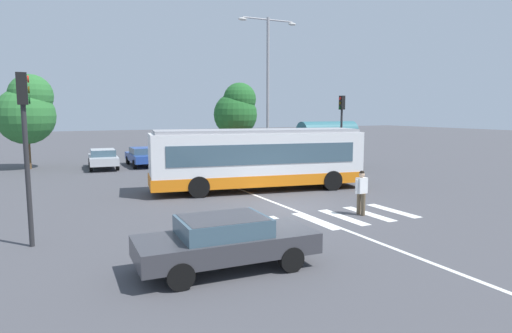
{
  "coord_description": "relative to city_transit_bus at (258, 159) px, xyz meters",
  "views": [
    {
      "loc": [
        -9.06,
        -15.24,
        3.95
      ],
      "look_at": [
        0.29,
        3.58,
        1.3
      ],
      "focal_mm": 30.78,
      "sensor_mm": 36.0,
      "label": 1
    }
  ],
  "objects": [
    {
      "name": "lane_center_line",
      "position": [
        -0.74,
        -2.3,
        -1.58
      ],
      "size": [
        0.16,
        24.0,
        0.01
      ],
      "primitive_type": "cube",
      "color": "silver",
      "rests_on": "ground_plane"
    },
    {
      "name": "background_tree_right",
      "position": [
        5.46,
        14.89,
        2.46
      ],
      "size": [
        3.71,
        3.71,
        6.37
      ],
      "color": "brown",
      "rests_on": "ground_plane"
    },
    {
      "name": "traffic_light_far_corner",
      "position": [
        8.06,
        3.8,
        1.73
      ],
      "size": [
        0.33,
        0.32,
        4.96
      ],
      "color": "#28282B",
      "rests_on": "ground_plane"
    },
    {
      "name": "foreground_sedan",
      "position": [
        -5.74,
        -9.67,
        -0.82
      ],
      "size": [
        4.57,
        2.02,
        1.35
      ],
      "color": "black",
      "rests_on": "ground_plane"
    },
    {
      "name": "traffic_light_near_corner",
      "position": [
        -10.13,
        -5.4,
        1.77
      ],
      "size": [
        0.33,
        0.32,
        5.04
      ],
      "color": "#28282B",
      "rests_on": "ground_plane"
    },
    {
      "name": "parked_car_charcoal",
      "position": [
        -0.5,
        12.49,
        -0.82
      ],
      "size": [
        2.23,
        4.65,
        1.35
      ],
      "color": "black",
      "rests_on": "ground_plane"
    },
    {
      "name": "parked_car_red",
      "position": [
        4.87,
        12.53,
        -0.82
      ],
      "size": [
        2.05,
        4.59,
        1.35
      ],
      "color": "black",
      "rests_on": "ground_plane"
    },
    {
      "name": "parked_car_champagne",
      "position": [
        2.2,
        12.16,
        -0.82
      ],
      "size": [
        2.05,
        4.59,
        1.35
      ],
      "color": "black",
      "rests_on": "ground_plane"
    },
    {
      "name": "pedestrian_crossing_street",
      "position": [
        1.13,
        -6.59,
        -0.62
      ],
      "size": [
        0.58,
        0.39,
        1.72
      ],
      "color": "brown",
      "rests_on": "ground_plane"
    },
    {
      "name": "city_transit_bus",
      "position": [
        0.0,
        0.0,
        0.0
      ],
      "size": [
        11.03,
        4.37,
        3.06
      ],
      "color": "black",
      "rests_on": "ground_plane"
    },
    {
      "name": "parked_car_silver",
      "position": [
        -5.87,
        12.22,
        -0.82
      ],
      "size": [
        2.17,
        4.63,
        1.35
      ],
      "color": "black",
      "rests_on": "ground_plane"
    },
    {
      "name": "parked_car_blue",
      "position": [
        -3.09,
        12.43,
        -0.82
      ],
      "size": [
        1.93,
        4.53,
        1.35
      ],
      "color": "black",
      "rests_on": "ground_plane"
    },
    {
      "name": "crosswalk_painted_stripes",
      "position": [
        -0.94,
        -6.59,
        -1.58
      ],
      "size": [
        7.85,
        2.69,
        0.01
      ],
      "color": "silver",
      "rests_on": "ground_plane"
    },
    {
      "name": "ground_plane",
      "position": [
        -0.73,
        -4.3,
        -1.59
      ],
      "size": [
        160.0,
        160.0,
        0.0
      ],
      "primitive_type": "plane",
      "color": "#47474C"
    },
    {
      "name": "background_tree_left",
      "position": [
        -10.39,
        14.31,
        2.45
      ],
      "size": [
        3.87,
        3.87,
        6.46
      ],
      "color": "brown",
      "rests_on": "ground_plane"
    },
    {
      "name": "bus_stop_shelter",
      "position": [
        8.48,
        5.95,
        0.83
      ],
      "size": [
        4.38,
        1.54,
        3.25
      ],
      "color": "#28282B",
      "rests_on": "ground_plane"
    },
    {
      "name": "twin_arm_street_lamp",
      "position": [
        4.28,
        6.99,
        4.54
      ],
      "size": [
        4.32,
        0.32,
        10.13
      ],
      "color": "#939399",
      "rests_on": "ground_plane"
    }
  ]
}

